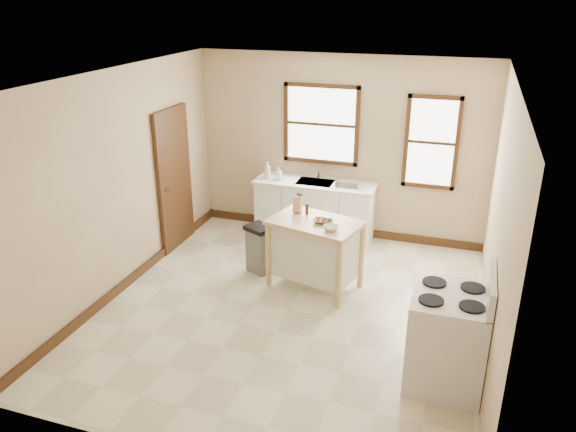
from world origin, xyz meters
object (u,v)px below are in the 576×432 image
Objects in this scene: soap_bottle_a at (267,170)px; gas_stove at (448,327)px; bowl_b at (326,222)px; bowl_c at (331,228)px; pepper_grinder at (307,209)px; trash_bin at (260,249)px; bowl_a at (320,221)px; knife_block at (298,205)px; soap_bottle_b at (278,174)px; dish_rack at (349,183)px; kitchen_island at (315,254)px.

gas_stove is (2.93, -2.93, -0.42)m from soap_bottle_a.
bowl_b is 0.22m from bowl_c.
trash_bin is at bearing -178.02° from pepper_grinder.
trash_bin is (-0.90, 0.20, -0.61)m from bowl_a.
pepper_grinder is 0.12× the size of gas_stove.
soap_bottle_b is at bearing 126.36° from knife_block.
knife_block is at bearing 150.39° from bowl_b.
pepper_grinder reaches higher than dish_rack.
kitchen_island is 6.83× the size of bowl_b.
gas_stove is (1.68, -1.43, -0.33)m from bowl_a.
soap_bottle_b is 0.52× the size of dish_rack.
knife_block is at bearing 141.46° from bowl_c.
bowl_c is (0.16, -1.69, -0.01)m from dish_rack.
trash_bin is (-1.09, 0.39, -0.62)m from bowl_c.
bowl_c is at bearing -31.86° from knife_block.
bowl_c is (0.19, -0.19, 0.01)m from bowl_a.
knife_block is 1.08× the size of bowl_c.
bowl_c is 0.27× the size of trash_bin.
bowl_c is at bearing -105.03° from dish_rack.
soap_bottle_a is 1.52m from knife_block.
pepper_grinder is 0.60m from bowl_c.
dish_rack is 0.33× the size of kitchen_island.
pepper_grinder reaches higher than kitchen_island.
knife_block is 0.72m from bowl_c.
soap_bottle_a reaches higher than bowl_b.
dish_rack is at bearing -9.83° from soap_bottle_b.
knife_block is 2.69m from gas_stove.
gas_stove reaches higher than dish_rack.
bowl_b is at bearing -22.92° from knife_block.
soap_bottle_b reaches higher than bowl_a.
soap_bottle_b reaches higher than bowl_b.
kitchen_island is 2.28m from gas_stove.
soap_bottle_a is 1.96m from bowl_a.
gas_stove is (2.05, -1.68, -0.41)m from knife_block.
bowl_a is at bearing -65.39° from soap_bottle_b.
kitchen_island is 0.51m from bowl_b.
trash_bin is at bearing -146.08° from dish_rack.
soap_bottle_b is (0.19, -0.03, -0.03)m from soap_bottle_a.
soap_bottle_a reaches higher than bowl_a.
bowl_b is at bearing 138.31° from gas_stove.
soap_bottle_b is 2.08m from bowl_c.
soap_bottle_a is at bearing 128.55° from pepper_grinder.
dish_rack reaches higher than bowl_c.
soap_bottle_b is 0.16× the size of gas_stove.
gas_stove is (1.92, -1.65, -0.38)m from pepper_grinder.
dish_rack is at bearing 79.01° from trash_bin.
trash_bin is (-0.93, -1.30, -0.63)m from dish_rack.
soap_bottle_b is 4.01m from gas_stove.
kitchen_island is 6.27× the size of bowl_a.
bowl_b is at bearing -108.59° from dish_rack.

